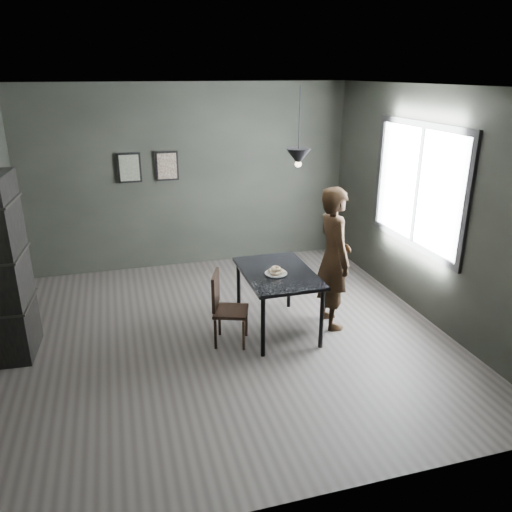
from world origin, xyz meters
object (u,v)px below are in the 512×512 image
object	(u,v)px
white_plate	(276,274)
wood_chair	(224,304)
shelf_unit	(4,269)
cafe_table	(278,278)
pendant_lamp	(298,157)
woman	(333,258)

from	to	relation	value
white_plate	wood_chair	world-z (taller)	wood_chair
white_plate	shelf_unit	xyz separation A→B (m)	(-2.87, 0.35, 0.24)
cafe_table	pendant_lamp	xyz separation A→B (m)	(0.25, 0.10, 1.38)
cafe_table	wood_chair	size ratio (longest dim) A/B	1.41
white_plate	woman	distance (m)	0.73
shelf_unit	cafe_table	bearing A→B (deg)	-1.56
cafe_table	white_plate	distance (m)	0.13
cafe_table	pendant_lamp	distance (m)	1.41
pendant_lamp	woman	bearing A→B (deg)	-18.81
white_plate	woman	size ratio (longest dim) A/B	0.13
cafe_table	pendant_lamp	bearing A→B (deg)	21.80
woman	white_plate	bearing A→B (deg)	94.81
woman	wood_chair	distance (m)	1.41
woman	cafe_table	bearing A→B (deg)	88.37
woman	wood_chair	world-z (taller)	woman
shelf_unit	pendant_lamp	bearing A→B (deg)	0.66
pendant_lamp	wood_chair	bearing A→B (deg)	-165.96
wood_chair	white_plate	bearing A→B (deg)	25.11
white_plate	woman	world-z (taller)	woman
cafe_table	woman	bearing A→B (deg)	-3.82
cafe_table	woman	size ratio (longest dim) A/B	0.70
cafe_table	pendant_lamp	size ratio (longest dim) A/B	1.39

